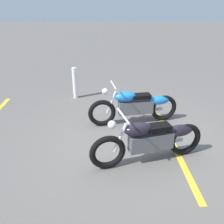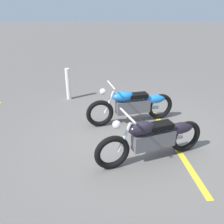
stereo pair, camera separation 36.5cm
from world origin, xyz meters
name	(u,v)px [view 1 (the left image)]	position (x,y,z in m)	size (l,w,h in m)	color
ground_plane	(139,139)	(0.00, 0.00, 0.00)	(60.00, 60.00, 0.00)	#66605B
motorcycle_bright_foreground	(136,105)	(0.04, -0.80, 0.46)	(2.20, 0.78, 1.04)	black
motorcycle_dark_foreground	(151,139)	(-0.16, 0.76, 0.46)	(2.15, 0.89, 1.04)	black
bollard_post	(75,83)	(1.83, -2.41, 0.48)	(0.14, 0.14, 0.96)	white
parking_stripe_near	(175,147)	(-0.73, 0.30, 0.00)	(3.20, 0.12, 0.01)	yellow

